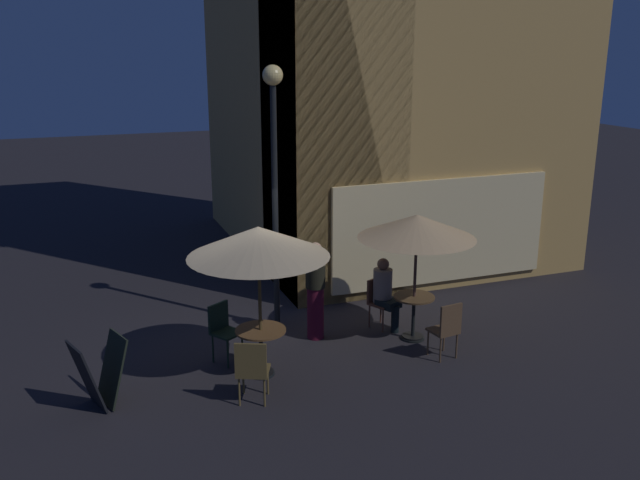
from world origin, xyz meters
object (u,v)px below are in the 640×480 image
(patio_umbrella_0, at_px, (258,242))
(cafe_table_1, at_px, (414,309))
(cafe_chair_0, at_px, (223,327))
(cafe_chair_2, at_px, (447,326))
(cafe_chair_3, at_px, (379,298))
(patio_umbrella_1, at_px, (417,227))
(cafe_table_0, at_px, (261,341))
(patron_seated_0, at_px, (385,290))
(menu_sandwich_board, at_px, (100,373))
(street_lamp_near_corner, at_px, (274,150))
(patron_standing_1, at_px, (315,290))
(cafe_chair_1, at_px, (252,367))

(patio_umbrella_0, bearing_deg, cafe_table_1, 7.55)
(cafe_chair_0, relative_size, cafe_chair_2, 0.99)
(cafe_table_1, bearing_deg, cafe_chair_3, 114.11)
(patio_umbrella_1, xyz_separation_m, cafe_chair_0, (-3.19, 0.31, -1.39))
(cafe_table_0, xyz_separation_m, cafe_table_1, (2.77, 0.37, -0.00))
(cafe_chair_0, height_order, cafe_chair_3, cafe_chair_0)
(cafe_table_0, height_order, patron_seated_0, patron_seated_0)
(menu_sandwich_board, height_order, cafe_chair_3, menu_sandwich_board)
(cafe_chair_0, bearing_deg, patio_umbrella_1, 52.49)
(street_lamp_near_corner, relative_size, patron_standing_1, 2.67)
(cafe_chair_1, bearing_deg, patron_standing_1, -17.74)
(cafe_chair_1, height_order, cafe_chair_2, cafe_chair_1)
(cafe_chair_0, bearing_deg, cafe_chair_3, 65.91)
(patio_umbrella_0, height_order, cafe_chair_0, patio_umbrella_0)
(menu_sandwich_board, xyz_separation_m, patron_seated_0, (4.83, 1.08, 0.22))
(cafe_chair_1, bearing_deg, patron_seated_0, -34.71)
(cafe_chair_0, distance_m, cafe_chair_3, 2.90)
(menu_sandwich_board, relative_size, patron_standing_1, 0.58)
(patio_umbrella_0, xyz_separation_m, patron_seated_0, (2.51, 0.95, -1.37))
(cafe_table_1, bearing_deg, cafe_table_0, -172.45)
(patio_umbrella_0, relative_size, cafe_chair_1, 2.45)
(menu_sandwich_board, relative_size, cafe_chair_0, 1.04)
(menu_sandwich_board, xyz_separation_m, patio_umbrella_1, (5.09, 0.50, 1.46))
(menu_sandwich_board, bearing_deg, patron_standing_1, -1.51)
(cafe_table_1, bearing_deg, cafe_chair_1, -159.42)
(menu_sandwich_board, distance_m, cafe_chair_0, 2.07)
(patio_umbrella_1, height_order, patron_standing_1, patio_umbrella_1)
(cafe_table_1, height_order, cafe_chair_3, cafe_chair_3)
(patio_umbrella_1, bearing_deg, street_lamp_near_corner, 147.17)
(cafe_chair_1, bearing_deg, cafe_table_0, 0.00)
(street_lamp_near_corner, xyz_separation_m, cafe_chair_2, (2.13, -2.17, -2.59))
(cafe_chair_1, distance_m, patron_seated_0, 3.36)
(cafe_chair_0, height_order, cafe_chair_2, cafe_chair_2)
(cafe_chair_3, distance_m, patron_seated_0, 0.24)
(street_lamp_near_corner, bearing_deg, cafe_chair_1, -114.31)
(menu_sandwich_board, height_order, patio_umbrella_1, patio_umbrella_1)
(patio_umbrella_0, height_order, patron_seated_0, patio_umbrella_0)
(cafe_chair_1, bearing_deg, cafe_chair_0, 26.42)
(menu_sandwich_board, relative_size, cafe_chair_1, 1.03)
(cafe_table_0, relative_size, patio_umbrella_1, 0.35)
(cafe_table_1, bearing_deg, street_lamp_near_corner, 147.17)
(patio_umbrella_1, height_order, cafe_chair_2, patio_umbrella_1)
(patio_umbrella_0, height_order, cafe_chair_3, patio_umbrella_0)
(patron_seated_0, bearing_deg, cafe_chair_0, -108.84)
(street_lamp_near_corner, height_order, patron_seated_0, street_lamp_near_corner)
(patio_umbrella_0, distance_m, cafe_chair_1, 1.76)
(cafe_chair_1, bearing_deg, cafe_table_1, -45.67)
(cafe_chair_0, relative_size, patron_standing_1, 0.56)
(cafe_chair_1, bearing_deg, street_lamp_near_corner, -0.55)
(cafe_chair_3, bearing_deg, patio_umbrella_0, -90.44)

